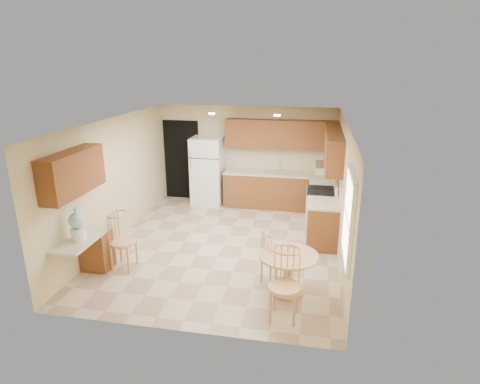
% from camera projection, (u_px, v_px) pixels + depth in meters
% --- Properties ---
extents(floor, '(5.50, 5.50, 0.00)m').
position_uv_depth(floor, '(223.00, 245.00, 8.12)').
color(floor, '#C0AB8B').
rests_on(floor, ground).
extents(ceiling, '(4.50, 5.50, 0.02)m').
position_uv_depth(ceiling, '(222.00, 122.00, 7.34)').
color(ceiling, white).
rests_on(ceiling, wall_back).
extents(wall_back, '(4.50, 0.02, 2.50)m').
position_uv_depth(wall_back, '(247.00, 155.00, 10.30)').
color(wall_back, '#CDBB8A').
rests_on(wall_back, floor).
extents(wall_front, '(4.50, 0.02, 2.50)m').
position_uv_depth(wall_front, '(174.00, 249.00, 5.16)').
color(wall_front, '#CDBB8A').
rests_on(wall_front, floor).
extents(wall_left, '(0.02, 5.50, 2.50)m').
position_uv_depth(wall_left, '(115.00, 180.00, 8.13)').
color(wall_left, '#CDBB8A').
rests_on(wall_left, floor).
extents(wall_right, '(0.02, 5.50, 2.50)m').
position_uv_depth(wall_right, '(342.00, 193.00, 7.33)').
color(wall_right, '#CDBB8A').
rests_on(wall_right, floor).
extents(doorway, '(0.90, 0.02, 2.10)m').
position_uv_depth(doorway, '(182.00, 160.00, 10.66)').
color(doorway, black).
rests_on(doorway, floor).
extents(base_cab_back, '(2.75, 0.60, 0.87)m').
position_uv_depth(base_cab_back, '(279.00, 191.00, 10.12)').
color(base_cab_back, brown).
rests_on(base_cab_back, floor).
extents(counter_back, '(2.75, 0.63, 0.04)m').
position_uv_depth(counter_back, '(279.00, 173.00, 9.98)').
color(counter_back, beige).
rests_on(counter_back, base_cab_back).
extents(base_cab_right_a, '(0.60, 0.59, 0.87)m').
position_uv_depth(base_cab_right_a, '(322.00, 201.00, 9.37)').
color(base_cab_right_a, brown).
rests_on(base_cab_right_a, floor).
extents(counter_right_a, '(0.63, 0.59, 0.04)m').
position_uv_depth(counter_right_a, '(323.00, 183.00, 9.23)').
color(counter_right_a, beige).
rests_on(counter_right_a, base_cab_right_a).
extents(base_cab_right_b, '(0.60, 0.80, 0.87)m').
position_uv_depth(base_cab_right_b, '(322.00, 225.00, 8.01)').
color(base_cab_right_b, brown).
rests_on(base_cab_right_b, floor).
extents(counter_right_b, '(0.63, 0.80, 0.04)m').
position_uv_depth(counter_right_b, '(324.00, 204.00, 7.87)').
color(counter_right_b, beige).
rests_on(counter_right_b, base_cab_right_b).
extents(upper_cab_back, '(2.75, 0.33, 0.70)m').
position_uv_depth(upper_cab_back, '(281.00, 134.00, 9.80)').
color(upper_cab_back, brown).
rests_on(upper_cab_back, wall_back).
extents(upper_cab_right, '(0.33, 2.42, 0.70)m').
position_uv_depth(upper_cab_right, '(333.00, 147.00, 8.31)').
color(upper_cab_right, brown).
rests_on(upper_cab_right, wall_right).
extents(upper_cab_left, '(0.33, 1.40, 0.70)m').
position_uv_depth(upper_cab_left, '(73.00, 173.00, 6.42)').
color(upper_cab_left, brown).
rests_on(upper_cab_left, wall_left).
extents(sink, '(0.78, 0.44, 0.01)m').
position_uv_depth(sink, '(278.00, 173.00, 9.97)').
color(sink, silver).
rests_on(sink, counter_back).
extents(range_hood, '(0.50, 0.76, 0.14)m').
position_uv_depth(range_hood, '(328.00, 168.00, 8.43)').
color(range_hood, silver).
rests_on(range_hood, upper_cab_right).
extents(desk_pedestal, '(0.48, 0.42, 0.72)m').
position_uv_depth(desk_pedestal, '(97.00, 250.00, 7.13)').
color(desk_pedestal, brown).
rests_on(desk_pedestal, floor).
extents(desk_top, '(0.50, 1.20, 0.04)m').
position_uv_depth(desk_top, '(83.00, 239.00, 6.65)').
color(desk_top, beige).
rests_on(desk_top, desk_pedestal).
extents(window, '(0.06, 1.12, 1.30)m').
position_uv_depth(window, '(349.00, 217.00, 5.53)').
color(window, white).
rests_on(window, wall_right).
extents(can_light_a, '(0.14, 0.14, 0.02)m').
position_uv_depth(can_light_a, '(212.00, 114.00, 8.55)').
color(can_light_a, white).
rests_on(can_light_a, ceiling).
extents(can_light_b, '(0.14, 0.14, 0.02)m').
position_uv_depth(can_light_b, '(277.00, 115.00, 8.31)').
color(can_light_b, white).
rests_on(can_light_b, ceiling).
extents(refrigerator, '(0.77, 0.75, 1.74)m').
position_uv_depth(refrigerator, '(208.00, 171.00, 10.26)').
color(refrigerator, white).
rests_on(refrigerator, floor).
extents(stove, '(0.65, 0.76, 1.09)m').
position_uv_depth(stove, '(321.00, 210.00, 8.74)').
color(stove, white).
rests_on(stove, floor).
extents(dining_table, '(0.94, 0.94, 0.69)m').
position_uv_depth(dining_table, '(288.00, 268.00, 6.30)').
color(dining_table, tan).
rests_on(dining_table, floor).
extents(chair_table_a, '(0.41, 0.52, 0.94)m').
position_uv_depth(chair_table_a, '(274.00, 256.00, 6.46)').
color(chair_table_a, tan).
rests_on(chair_table_a, floor).
extents(chair_table_b, '(0.47, 0.47, 1.06)m').
position_uv_depth(chair_table_b, '(284.00, 282.00, 5.54)').
color(chair_table_b, tan).
rests_on(chair_table_b, floor).
extents(chair_desk, '(0.45, 0.58, 1.02)m').
position_uv_depth(chair_desk, '(120.00, 238.00, 6.99)').
color(chair_desk, tan).
rests_on(chair_desk, floor).
extents(water_crock, '(0.27, 0.27, 0.55)m').
position_uv_depth(water_crock, '(78.00, 226.00, 6.49)').
color(water_crock, white).
rests_on(water_crock, desk_top).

